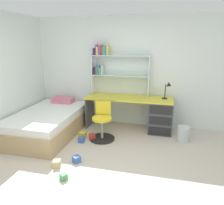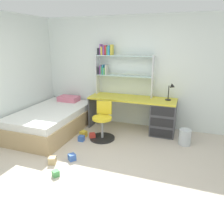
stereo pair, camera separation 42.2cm
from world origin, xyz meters
TOP-DOWN VIEW (x-y plane):
  - ground_plane at (0.00, 0.00)m, footprint 5.48×5.62m
  - room_shell at (-1.15, 1.16)m, footprint 5.48×5.62m
  - desk at (0.57, 1.98)m, footprint 1.93×0.61m
  - bookshelf_hutch at (-0.40, 2.17)m, footprint 1.33×0.22m
  - desk_lamp at (0.89, 2.01)m, footprint 0.20×0.17m
  - swivel_chair at (-0.39, 1.31)m, footprint 0.52×0.52m
  - bed_platform at (-1.60, 1.29)m, footprint 1.24×2.03m
  - waste_bin at (1.24, 1.58)m, footprint 0.24×0.24m
  - toy_block_red_0 at (-0.58, 1.21)m, footprint 0.16×0.16m
  - toy_block_yellow_1 at (-0.80, 1.23)m, footprint 0.15×0.15m
  - toy_block_green_2 at (-0.55, -0.16)m, footprint 0.13×0.13m
  - toy_block_natural_3 at (-0.80, 0.11)m, footprint 0.15×0.15m
  - toy_block_blue_4 at (-0.55, 0.32)m, footprint 0.16×0.16m
  - toy_block_blue_5 at (-0.75, 1.03)m, footprint 0.11×0.11m

SIDE VIEW (x-z plane):
  - ground_plane at x=0.00m, z-range -0.02..0.00m
  - toy_block_green_2 at x=-0.55m, z-range 0.00..0.09m
  - toy_block_blue_5 at x=-0.75m, z-range 0.00..0.11m
  - toy_block_blue_4 at x=-0.55m, z-range 0.00..0.11m
  - toy_block_red_0 at x=-0.58m, z-range 0.00..0.11m
  - toy_block_natural_3 at x=-0.80m, z-range 0.00..0.12m
  - toy_block_yellow_1 at x=-0.80m, z-range 0.00..0.12m
  - waste_bin at x=1.24m, z-range 0.00..0.31m
  - bed_platform at x=-1.60m, z-range -0.06..0.57m
  - swivel_chair at x=-0.39m, z-range -0.08..0.68m
  - desk at x=0.57m, z-range 0.04..0.79m
  - desk_lamp at x=0.89m, z-range 0.81..1.19m
  - room_shell at x=-1.15m, z-range 0.00..2.52m
  - bookshelf_hutch at x=-0.40m, z-range 0.87..2.02m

